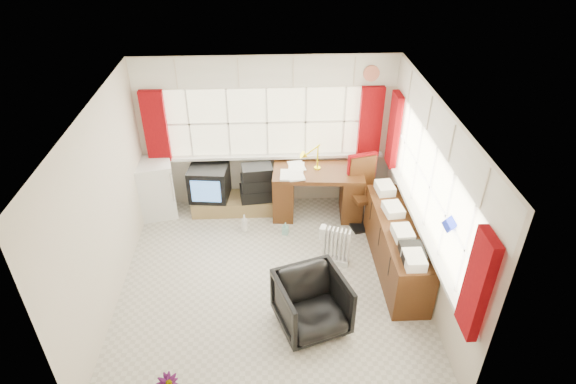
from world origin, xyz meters
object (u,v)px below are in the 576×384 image
credenza (396,245)px  desk_lamp (318,151)px  crt_tv (209,182)px  tv_bench (236,203)px  office_chair (312,303)px  desk (318,190)px  task_chair (363,187)px  radiator (336,249)px  mini_fridge (156,188)px

credenza → desk_lamp: bearing=124.0°
crt_tv → credenza: bearing=-30.2°
credenza → tv_bench: bearing=146.3°
tv_bench → office_chair: bearing=-67.8°
desk → credenza: bearing=-54.9°
desk_lamp → crt_tv: 1.82m
desk → task_chair: task_chair is taller
desk_lamp → credenza: (0.96, -1.43, -0.72)m
desk → crt_tv: desk is taller
task_chair → crt_tv: (-2.42, 0.40, -0.08)m
tv_bench → crt_tv: bearing=174.2°
tv_bench → crt_tv: (-0.40, 0.04, 0.40)m
office_chair → radiator: 1.24m
desk_lamp → office_chair: desk_lamp is taller
radiator → credenza: credenza is taller
credenza → tv_bench: 2.75m
office_chair → desk: bearing=64.3°
credenza → mini_fridge: mini_fridge is taller
office_chair → task_chair: bearing=47.1°
task_chair → radiator: bearing=-117.7°
desk_lamp → task_chair: 0.90m
task_chair → mini_fridge: 3.28m
desk_lamp → tv_bench: 1.65m
task_chair → crt_tv: size_ratio=1.73×
office_chair → tv_bench: bearing=93.7°
office_chair → radiator: office_chair is taller
office_chair → mini_fridge: 3.39m
tv_bench → task_chair: bearing=-10.1°
radiator → credenza: 0.83m
office_chair → credenza: size_ratio=0.40×
radiator → mini_fridge: size_ratio=0.62×
desk_lamp → radiator: (0.16, -1.28, -0.88)m
office_chair → credenza: bearing=20.2°
desk → radiator: bearing=-82.9°
tv_bench → credenza: bearing=-33.7°
desk → office_chair: (-0.30, -2.35, -0.08)m
credenza → mini_fridge: 3.84m
task_chair → tv_bench: task_chair is taller
tv_bench → desk_lamp: bearing=-4.1°
tv_bench → mini_fridge: (-1.25, -0.01, 0.34)m
task_chair → radiator: size_ratio=1.97×
credenza → tv_bench: (-2.28, 1.52, -0.27)m
radiator → mini_fridge: mini_fridge is taller
desk → task_chair: bearing=-15.6°
desk_lamp → task_chair: size_ratio=0.39×
credenza → crt_tv: bearing=149.8°
office_chair → crt_tv: size_ratio=1.21×
mini_fridge → crt_tv: bearing=3.3°
tv_bench → mini_fridge: bearing=-179.6°
desk → mini_fridge: mini_fridge is taller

